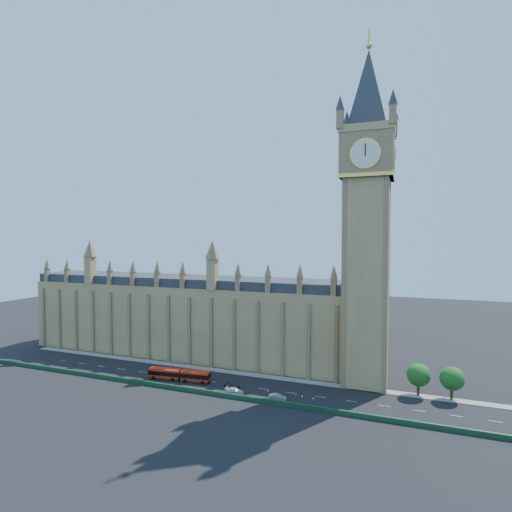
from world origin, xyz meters
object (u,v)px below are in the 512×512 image
(car_white, at_px, (235,391))
(car_silver, at_px, (277,397))
(red_bus, at_px, (179,375))
(car_grey, at_px, (232,385))

(car_white, bearing_deg, car_silver, -91.79)
(red_bus, relative_size, car_silver, 4.11)
(car_grey, relative_size, car_white, 0.90)
(red_bus, bearing_deg, car_silver, -12.48)
(car_silver, bearing_deg, red_bus, 79.87)
(car_grey, bearing_deg, car_white, -138.29)
(car_grey, xyz_separation_m, car_silver, (14.50, -3.72, -0.03))
(car_silver, xyz_separation_m, car_white, (-11.99, -0.01, -0.01))
(car_grey, bearing_deg, red_bus, 98.92)
(car_silver, bearing_deg, car_white, 86.16)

